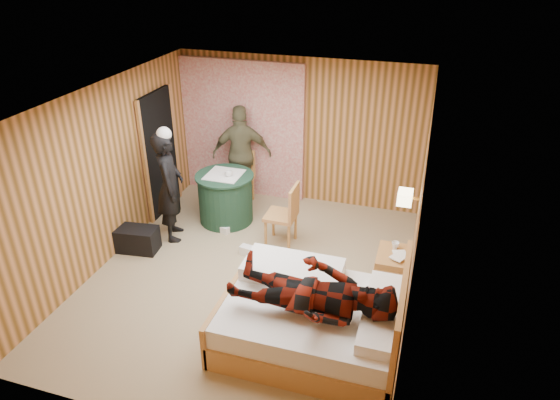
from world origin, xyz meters
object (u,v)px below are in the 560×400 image
(chair_far, at_px, (242,173))
(woman_standing, at_px, (170,187))
(nightstand, at_px, (392,271))
(duffel_bag, at_px, (136,239))
(round_table, at_px, (226,197))
(bed, at_px, (314,318))
(man_at_table, at_px, (242,154))
(chair_near, at_px, (286,211))
(man_on_bed, at_px, (313,284))
(wall_lamp, at_px, (405,197))

(chair_far, xyz_separation_m, woman_standing, (-0.58, -1.44, 0.32))
(nightstand, bearing_deg, duffel_bag, -177.81)
(round_table, bearing_deg, bed, -48.32)
(woman_standing, bearing_deg, man_at_table, -44.76)
(chair_near, bearing_deg, duffel_bag, -68.12)
(chair_far, bearing_deg, man_at_table, 92.86)
(man_at_table, height_order, man_on_bed, man_on_bed)
(nightstand, distance_m, woman_standing, 3.44)
(man_on_bed, bearing_deg, round_table, 129.35)
(round_table, bearing_deg, chair_far, 89.88)
(wall_lamp, xyz_separation_m, round_table, (-2.84, 0.90, -0.88))
(wall_lamp, xyz_separation_m, man_on_bed, (-0.77, -1.62, -0.33))
(nightstand, height_order, woman_standing, woman_standing)
(bed, xyz_separation_m, chair_near, (-0.88, 1.87, 0.26))
(duffel_bag, relative_size, man_at_table, 0.38)
(wall_lamp, distance_m, bed, 1.88)
(chair_near, bearing_deg, bed, 25.82)
(chair_near, bearing_deg, nightstand, 68.27)
(bed, height_order, chair_far, bed)
(wall_lamp, relative_size, round_table, 0.28)
(chair_near, relative_size, duffel_bag, 1.53)
(round_table, distance_m, man_on_bed, 3.30)
(duffel_bag, bearing_deg, bed, -26.38)
(bed, height_order, man_at_table, man_at_table)
(woman_standing, distance_m, man_at_table, 1.60)
(wall_lamp, relative_size, duffel_bag, 0.40)
(chair_near, height_order, duffel_bag, chair_near)
(chair_near, relative_size, woman_standing, 0.58)
(duffel_bag, distance_m, woman_standing, 0.93)
(chair_far, xyz_separation_m, man_at_table, (-0.00, 0.05, 0.32))
(man_on_bed, bearing_deg, chair_far, 122.37)
(round_table, relative_size, chair_near, 0.95)
(round_table, relative_size, duffel_bag, 1.45)
(bed, relative_size, man_on_bed, 1.13)
(wall_lamp, xyz_separation_m, chair_near, (-1.68, 0.48, -0.73))
(nightstand, relative_size, duffel_bag, 0.91)
(wall_lamp, distance_m, chair_far, 3.36)
(duffel_bag, bearing_deg, woman_standing, 49.01)
(chair_far, bearing_deg, wall_lamp, -28.92)
(duffel_bag, xyz_separation_m, man_on_bed, (3.00, -1.28, 0.79))
(woman_standing, bearing_deg, nightstand, -119.97)
(round_table, relative_size, man_at_table, 0.54)
(wall_lamp, height_order, chair_far, wall_lamp)
(round_table, bearing_deg, man_on_bed, -50.65)
(bed, xyz_separation_m, man_on_bed, (0.03, -0.23, 0.66))
(round_table, distance_m, chair_far, 0.75)
(bed, relative_size, round_table, 2.13)
(wall_lamp, xyz_separation_m, chair_far, (-2.83, 1.64, -0.76))
(nightstand, height_order, chair_near, chair_near)
(nightstand, height_order, man_at_table, man_at_table)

